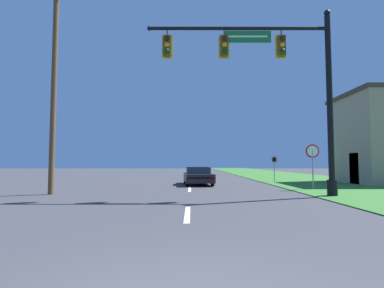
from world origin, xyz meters
name	(u,v)px	position (x,y,z in m)	size (l,w,h in m)	color
grass_verge_right	(288,177)	(10.50, 30.00, 0.02)	(10.00, 110.00, 0.04)	#38752D
road_center_line	(192,181)	(0.00, 22.00, 0.01)	(0.16, 34.80, 0.01)	silver
signal_mast	(282,79)	(4.22, 10.62, 5.34)	(8.56, 0.47, 8.54)	black
car_ahead	(199,176)	(0.54, 18.04, 0.60)	(2.11, 4.68, 1.19)	black
stop_sign	(314,156)	(6.92, 14.00, 1.86)	(0.76, 0.07, 2.50)	gray
route_sign_post	(275,163)	(6.71, 21.12, 1.53)	(0.55, 0.06, 2.03)	gray
utility_pole_near	(55,79)	(-6.59, 11.52, 5.56)	(1.80, 0.26, 10.80)	brown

